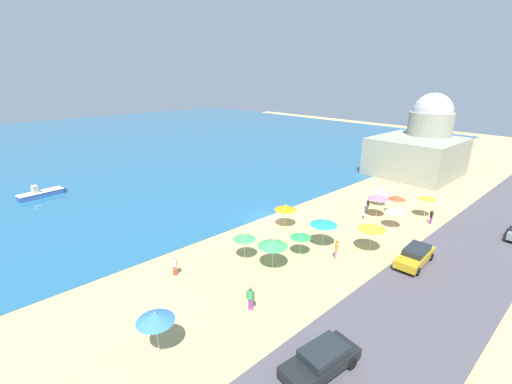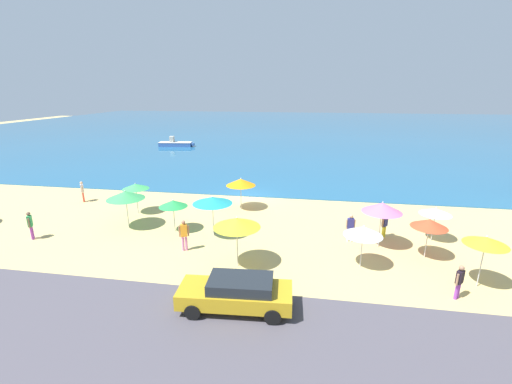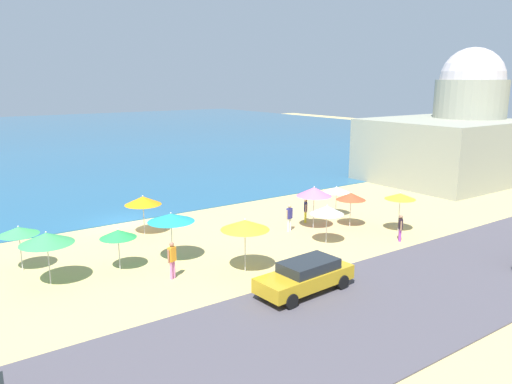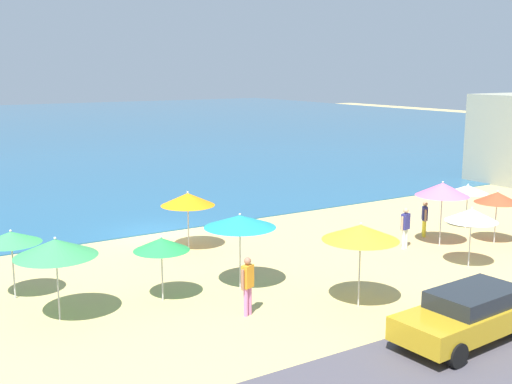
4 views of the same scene
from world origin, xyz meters
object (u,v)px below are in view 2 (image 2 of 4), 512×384
(bather_0, at_px, (350,226))
(bather_3, at_px, (30,224))
(beach_umbrella_1, at_px, (136,186))
(skiff_nearshore, at_px, (176,144))
(beach_umbrella_11, at_px, (382,207))
(beach_umbrella_2, at_px, (436,211))
(beach_umbrella_3, at_px, (363,231))
(beach_umbrella_4, at_px, (212,200))
(beach_umbrella_6, at_px, (237,223))
(bather_1, at_px, (184,234))
(bather_2, at_px, (82,190))
(parked_car_0, at_px, (237,292))
(bather_5, at_px, (459,280))
(beach_umbrella_5, at_px, (173,203))
(beach_umbrella_9, at_px, (241,182))
(beach_umbrella_10, at_px, (125,195))
(bather_4, at_px, (385,224))
(beach_umbrella_8, at_px, (486,241))
(beach_umbrella_0, at_px, (429,223))

(bather_0, distance_m, bather_3, 19.08)
(beach_umbrella_1, distance_m, skiff_nearshore, 30.49)
(beach_umbrella_11, height_order, skiff_nearshore, beach_umbrella_11)
(beach_umbrella_2, distance_m, beach_umbrella_3, 6.11)
(beach_umbrella_4, xyz_separation_m, beach_umbrella_6, (2.25, -3.40, 0.06))
(beach_umbrella_4, xyz_separation_m, skiff_nearshore, (-15.50, 32.20, -1.86))
(beach_umbrella_3, relative_size, bather_1, 1.26)
(bather_2, relative_size, parked_car_0, 0.36)
(bather_5, bearing_deg, bather_3, 173.87)
(bather_3, bearing_deg, beach_umbrella_4, 11.69)
(beach_umbrella_4, distance_m, bather_2, 13.20)
(beach_umbrella_5, distance_m, beach_umbrella_9, 5.86)
(beach_umbrella_4, relative_size, bather_0, 1.52)
(beach_umbrella_4, xyz_separation_m, bather_5, (12.22, -4.67, -1.44))
(bather_1, distance_m, bather_5, 13.50)
(beach_umbrella_10, bearing_deg, bather_4, 3.52)
(bather_2, bearing_deg, beach_umbrella_9, 1.70)
(bather_5, bearing_deg, beach_umbrella_8, 42.00)
(bather_5, bearing_deg, beach_umbrella_6, 172.74)
(beach_umbrella_4, distance_m, beach_umbrella_10, 5.93)
(beach_umbrella_5, distance_m, skiff_nearshore, 34.36)
(beach_umbrella_8, bearing_deg, bather_3, 176.98)
(beach_umbrella_5, bearing_deg, parked_car_0, -52.42)
(beach_umbrella_3, bearing_deg, beach_umbrella_6, -171.71)
(beach_umbrella_4, height_order, bather_3, beach_umbrella_4)
(beach_umbrella_6, relative_size, bather_1, 1.49)
(beach_umbrella_0, relative_size, bather_1, 1.26)
(beach_umbrella_6, height_order, parked_car_0, beach_umbrella_6)
(skiff_nearshore, bearing_deg, beach_umbrella_9, -59.12)
(beach_umbrella_3, height_order, beach_umbrella_4, beach_umbrella_4)
(beach_umbrella_1, bearing_deg, beach_umbrella_3, -20.29)
(beach_umbrella_6, height_order, bather_3, beach_umbrella_6)
(beach_umbrella_4, relative_size, beach_umbrella_6, 0.97)
(beach_umbrella_0, height_order, beach_umbrella_1, same)
(beach_umbrella_4, distance_m, beach_umbrella_11, 9.77)
(beach_umbrella_11, distance_m, bather_4, 2.12)
(beach_umbrella_10, distance_m, bather_1, 5.67)
(beach_umbrella_4, height_order, beach_umbrella_5, beach_umbrella_4)
(parked_car_0, bearing_deg, skiff_nearshore, 115.26)
(beach_umbrella_10, xyz_separation_m, bather_3, (-4.77, -2.68, -1.23))
(beach_umbrella_1, relative_size, parked_car_0, 0.49)
(bather_2, height_order, bather_3, bather_3)
(beach_umbrella_10, distance_m, bather_3, 5.61)
(bather_0, bearing_deg, bather_4, 23.77)
(beach_umbrella_4, distance_m, bather_1, 2.74)
(bather_3, height_order, skiff_nearshore, bather_3)
(beach_umbrella_9, bearing_deg, beach_umbrella_3, -44.56)
(bather_0, relative_size, skiff_nearshore, 0.31)
(beach_umbrella_8, relative_size, beach_umbrella_10, 1.00)
(beach_umbrella_9, relative_size, beach_umbrella_10, 0.96)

